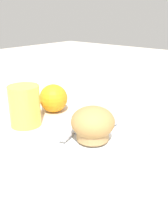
{
  "coord_description": "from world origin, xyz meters",
  "views": [
    {
      "loc": [
        -0.42,
        -0.32,
        0.27
      ],
      "look_at": [
        -0.01,
        0.03,
        0.06
      ],
      "focal_mm": 40.0,
      "sensor_mm": 36.0,
      "label": 1
    }
  ],
  "objects_px": {
    "butter_knife": "(80,124)",
    "orange_fruit": "(53,98)",
    "muffin": "(93,124)",
    "juice_glass": "(25,106)"
  },
  "relations": [
    {
      "from": "butter_knife",
      "to": "orange_fruit",
      "type": "height_order",
      "value": "orange_fruit"
    },
    {
      "from": "orange_fruit",
      "to": "juice_glass",
      "type": "xyz_separation_m",
      "value": [
        -0.11,
        -0.01,
        0.01
      ]
    },
    {
      "from": "muffin",
      "to": "juice_glass",
      "type": "xyz_separation_m",
      "value": [
        -0.02,
        0.2,
        -0.0
      ]
    },
    {
      "from": "orange_fruit",
      "to": "muffin",
      "type": "bearing_deg",
      "value": -112.59
    },
    {
      "from": "butter_knife",
      "to": "juice_glass",
      "type": "height_order",
      "value": "juice_glass"
    },
    {
      "from": "muffin",
      "to": "butter_knife",
      "type": "distance_m",
      "value": 0.08
    },
    {
      "from": "butter_knife",
      "to": "orange_fruit",
      "type": "distance_m",
      "value": 0.16
    },
    {
      "from": "muffin",
      "to": "orange_fruit",
      "type": "height_order",
      "value": "muffin"
    },
    {
      "from": "orange_fruit",
      "to": "juice_glass",
      "type": "height_order",
      "value": "juice_glass"
    },
    {
      "from": "butter_knife",
      "to": "orange_fruit",
      "type": "bearing_deg",
      "value": 52.6
    }
  ]
}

